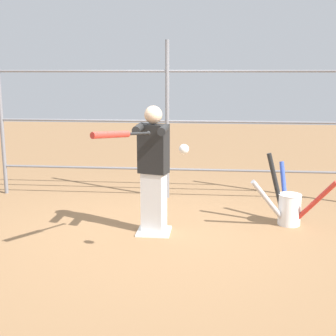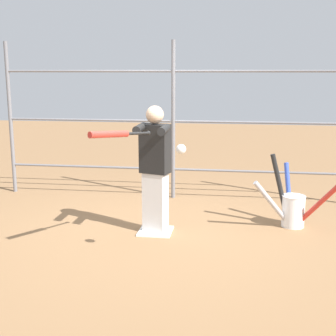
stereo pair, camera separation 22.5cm
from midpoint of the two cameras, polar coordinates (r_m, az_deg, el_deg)
name	(u,v)px [view 1 (the left image)]	position (r m, az deg, el deg)	size (l,w,h in m)	color
ground_plane	(154,232)	(5.75, -2.85, -7.82)	(24.00, 24.00, 0.00)	olive
home_plate	(154,231)	(5.74, -2.85, -7.73)	(0.40, 0.40, 0.02)	white
fence_backstop	(167,121)	(7.04, -1.01, 5.73)	(5.25, 0.06, 2.37)	slate
batter	(153,166)	(5.51, -2.96, 0.26)	(0.38, 0.60, 1.53)	silver
baseball_bat_swinging	(116,134)	(4.68, -7.74, 4.07)	(0.48, 0.75, 0.12)	black
softball_in_flight	(184,149)	(4.46, 0.50, 2.31)	(0.10, 0.10, 0.10)	white
bat_bucket	(288,206)	(6.10, 13.45, -4.49)	(1.04, 0.64, 0.92)	white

